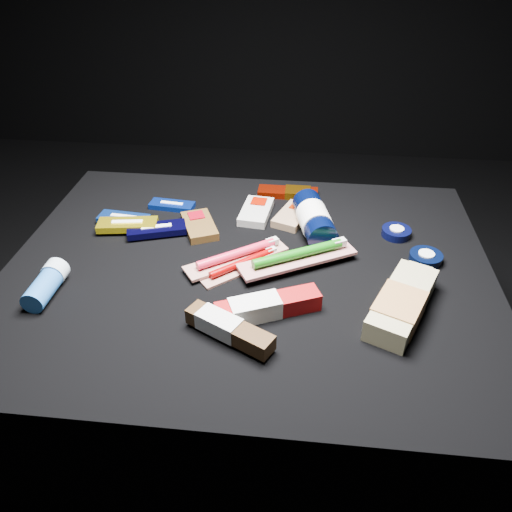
# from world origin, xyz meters

# --- Properties ---
(ground) EXTENTS (3.00, 3.00, 0.00)m
(ground) POSITION_xyz_m (0.00, 0.00, 0.00)
(ground) COLOR black
(ground) RESTS_ON ground
(cloth_table) EXTENTS (0.98, 0.78, 0.40)m
(cloth_table) POSITION_xyz_m (0.00, 0.00, 0.20)
(cloth_table) COLOR black
(cloth_table) RESTS_ON ground
(luna_bar_0) EXTENTS (0.11, 0.05, 0.01)m
(luna_bar_0) POSITION_xyz_m (-0.21, 0.22, 0.41)
(luna_bar_0) COLOR #0D30AB
(luna_bar_0) RESTS_ON cloth_table
(luna_bar_1) EXTENTS (0.12, 0.05, 0.02)m
(luna_bar_1) POSITION_xyz_m (-0.30, 0.14, 0.41)
(luna_bar_1) COLOR #1341AD
(luna_bar_1) RESTS_ON cloth_table
(luna_bar_2) EXTENTS (0.14, 0.08, 0.02)m
(luna_bar_2) POSITION_xyz_m (-0.21, 0.10, 0.41)
(luna_bar_2) COLOR black
(luna_bar_2) RESTS_ON cloth_table
(luna_bar_3) EXTENTS (0.14, 0.07, 0.02)m
(luna_bar_3) POSITION_xyz_m (-0.28, 0.11, 0.42)
(luna_bar_3) COLOR gold
(luna_bar_3) RESTS_ON cloth_table
(clif_bar_0) EXTENTS (0.10, 0.13, 0.02)m
(clif_bar_0) POSITION_xyz_m (-0.13, 0.13, 0.41)
(clif_bar_0) COLOR #4D3315
(clif_bar_0) RESTS_ON cloth_table
(clif_bar_1) EXTENTS (0.08, 0.12, 0.02)m
(clif_bar_1) POSITION_xyz_m (-0.01, 0.21, 0.41)
(clif_bar_1) COLOR #B1B0A9
(clif_bar_1) RESTS_ON cloth_table
(clif_bar_2) EXTENTS (0.10, 0.13, 0.02)m
(clif_bar_2) POSITION_xyz_m (0.08, 0.20, 0.41)
(clif_bar_2) COLOR #8C6C4F
(clif_bar_2) RESTS_ON cloth_table
(power_bar) EXTENTS (0.15, 0.05, 0.02)m
(power_bar) POSITION_xyz_m (0.07, 0.31, 0.41)
(power_bar) COLOR maroon
(power_bar) RESTS_ON cloth_table
(lotion_bottle) EXTENTS (0.10, 0.21, 0.07)m
(lotion_bottle) POSITION_xyz_m (0.13, 0.15, 0.43)
(lotion_bottle) COLOR black
(lotion_bottle) RESTS_ON cloth_table
(cream_tin_upper) EXTENTS (0.06, 0.06, 0.02)m
(cream_tin_upper) POSITION_xyz_m (0.31, 0.15, 0.41)
(cream_tin_upper) COLOR black
(cream_tin_upper) RESTS_ON cloth_table
(cream_tin_lower) EXTENTS (0.07, 0.07, 0.02)m
(cream_tin_lower) POSITION_xyz_m (0.36, 0.06, 0.41)
(cream_tin_lower) COLOR black
(cream_tin_lower) RESTS_ON cloth_table
(bodywash_bottle) EXTENTS (0.15, 0.22, 0.05)m
(bodywash_bottle) POSITION_xyz_m (0.29, -0.11, 0.42)
(bodywash_bottle) COLOR tan
(bodywash_bottle) RESTS_ON cloth_table
(deodorant_stick) EXTENTS (0.05, 0.11, 0.05)m
(deodorant_stick) POSITION_xyz_m (-0.36, -0.12, 0.42)
(deodorant_stick) COLOR #235FAC
(deodorant_stick) RESTS_ON cloth_table
(toothbrush_pack_0) EXTENTS (0.17, 0.16, 0.02)m
(toothbrush_pack_0) POSITION_xyz_m (-0.01, -0.01, 0.41)
(toothbrush_pack_0) COLOR #A49C98
(toothbrush_pack_0) RESTS_ON cloth_table
(toothbrush_pack_1) EXTENTS (0.21, 0.17, 0.02)m
(toothbrush_pack_1) POSITION_xyz_m (-0.02, 0.01, 0.42)
(toothbrush_pack_1) COLOR #B8B1AB
(toothbrush_pack_1) RESTS_ON cloth_table
(toothbrush_pack_2) EXTENTS (0.24, 0.17, 0.03)m
(toothbrush_pack_2) POSITION_xyz_m (0.10, 0.01, 0.42)
(toothbrush_pack_2) COLOR beige
(toothbrush_pack_2) RESTS_ON cloth_table
(toothpaste_carton_red) EXTENTS (0.19, 0.11, 0.04)m
(toothpaste_carton_red) POSITION_xyz_m (0.04, -0.14, 0.42)
(toothpaste_carton_red) COLOR maroon
(toothpaste_carton_red) RESTS_ON cloth_table
(toothpaste_carton_green) EXTENTS (0.16, 0.11, 0.03)m
(toothpaste_carton_green) POSITION_xyz_m (-0.01, -0.20, 0.42)
(toothpaste_carton_green) COLOR #37210D
(toothpaste_carton_green) RESTS_ON cloth_table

